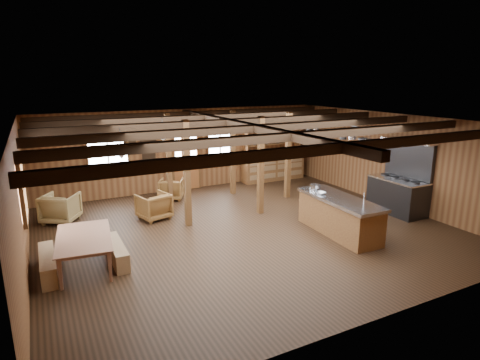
% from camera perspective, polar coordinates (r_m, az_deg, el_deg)
% --- Properties ---
extents(room, '(10.04, 9.04, 2.84)m').
position_cam_1_polar(room, '(10.04, 0.85, 0.40)').
color(room, black).
rests_on(room, ground).
extents(ceiling_joists, '(9.80, 8.82, 0.18)m').
position_cam_1_polar(ceiling_joists, '(9.96, 0.40, 7.78)').
color(ceiling_joists, black).
rests_on(ceiling_joists, ceiling).
extents(timber_posts, '(3.95, 2.35, 2.80)m').
position_cam_1_polar(timber_posts, '(12.08, -1.59, 2.77)').
color(timber_posts, '#492B15').
rests_on(timber_posts, floor).
extents(back_door, '(1.02, 0.08, 2.15)m').
position_cam_1_polar(back_door, '(14.14, -7.64, 2.19)').
color(back_door, brown).
rests_on(back_door, floor).
extents(window_back_left, '(1.32, 0.06, 1.32)m').
position_cam_1_polar(window_back_left, '(13.39, -18.31, 4.06)').
color(window_back_left, white).
rests_on(window_back_left, wall_back).
extents(window_back_right, '(1.02, 0.06, 1.32)m').
position_cam_1_polar(window_back_right, '(14.49, -2.88, 5.49)').
color(window_back_right, white).
rests_on(window_back_right, wall_back).
extents(window_left, '(0.14, 1.24, 1.32)m').
position_cam_1_polar(window_left, '(9.38, -28.65, -1.12)').
color(window_left, white).
rests_on(window_left, wall_back).
extents(notice_boards, '(1.08, 0.03, 0.90)m').
position_cam_1_polar(notice_boards, '(13.59, -13.73, 4.68)').
color(notice_boards, beige).
rests_on(notice_boards, wall_back).
extents(back_counter, '(2.55, 0.60, 2.45)m').
position_cam_1_polar(back_counter, '(15.42, 4.69, 2.22)').
color(back_counter, '#5A2F1B').
rests_on(back_counter, floor).
extents(pendant_lamps, '(1.86, 2.36, 0.66)m').
position_cam_1_polar(pendant_lamps, '(10.00, -13.40, 4.94)').
color(pendant_lamps, '#2C2C2E').
rests_on(pendant_lamps, ceiling).
extents(pot_rack, '(0.44, 3.00, 0.46)m').
position_cam_1_polar(pot_rack, '(11.79, 13.84, 6.26)').
color(pot_rack, '#2C2C2E').
rests_on(pot_rack, ceiling).
extents(kitchen_island, '(0.97, 2.53, 1.20)m').
position_cam_1_polar(kitchen_island, '(10.36, 13.91, -4.90)').
color(kitchen_island, '#5A2F1B').
rests_on(kitchen_island, floor).
extents(step_stool, '(0.51, 0.44, 0.38)m').
position_cam_1_polar(step_stool, '(12.70, 9.98, -2.50)').
color(step_stool, brown).
rests_on(step_stool, floor).
extents(commercial_range, '(0.88, 1.72, 2.12)m').
position_cam_1_polar(commercial_range, '(12.50, 21.74, -1.29)').
color(commercial_range, '#2C2C2E').
rests_on(commercial_range, floor).
extents(dining_table, '(1.25, 2.00, 0.67)m').
position_cam_1_polar(dining_table, '(8.98, -20.93, -9.47)').
color(dining_table, brown).
rests_on(dining_table, floor).
extents(bench_wall, '(0.29, 1.53, 0.42)m').
position_cam_1_polar(bench_wall, '(9.00, -25.67, -10.76)').
color(bench_wall, brown).
rests_on(bench_wall, floor).
extents(bench_aisle, '(0.27, 1.45, 0.40)m').
position_cam_1_polar(bench_aisle, '(9.10, -17.12, -9.76)').
color(bench_aisle, brown).
rests_on(bench_aisle, floor).
extents(armchair_a, '(0.96, 0.98, 0.73)m').
position_cam_1_polar(armchair_a, '(11.38, -12.16, -3.66)').
color(armchair_a, brown).
rests_on(armchair_a, floor).
extents(armchair_b, '(0.98, 0.99, 0.67)m').
position_cam_1_polar(armchair_b, '(13.13, -9.72, -1.27)').
color(armchair_b, brown).
rests_on(armchair_b, floor).
extents(armchair_c, '(1.17, 1.18, 0.79)m').
position_cam_1_polar(armchair_c, '(11.92, -24.17, -3.64)').
color(armchair_c, olive).
rests_on(armchair_c, floor).
extents(counter_pot, '(0.27, 0.27, 0.16)m').
position_cam_1_polar(counter_pot, '(10.72, 10.63, -1.03)').
color(counter_pot, silver).
rests_on(counter_pot, kitchen_island).
extents(bowl, '(0.26, 0.26, 0.06)m').
position_cam_1_polar(bowl, '(10.40, 11.42, -1.84)').
color(bowl, silver).
rests_on(bowl, kitchen_island).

